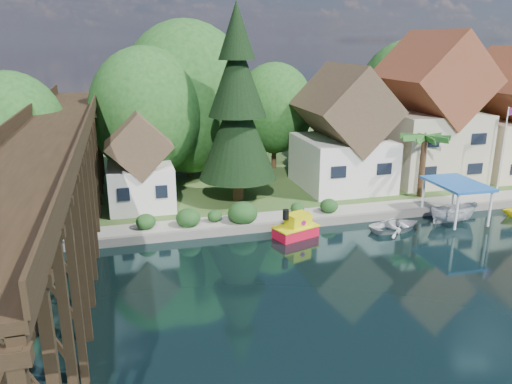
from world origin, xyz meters
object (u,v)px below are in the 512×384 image
house_center (429,118)px  conifer (237,109)px  boat_canopy (455,205)px  shed (140,167)px  palm_tree (425,140)px  house_right (511,121)px  trestle_bridge (57,185)px  tugboat (296,228)px  house_left (343,136)px  flagpole (505,141)px  boat_white_a (396,225)px

house_center → conifer: conifer is taller
conifer → house_center: bearing=6.3°
boat_canopy → shed: bearing=159.9°
shed → palm_tree: 23.59m
house_right → boat_canopy: size_ratio=2.49×
trestle_bridge → tugboat: size_ratio=12.61×
shed → trestle_bridge: bearing=-118.2°
house_left → boat_canopy: 11.69m
conifer → palm_tree: bearing=-11.3°
shed → boat_canopy: 24.57m
house_left → conifer: (-10.08, -1.62, 2.99)m
house_left → shed: bearing=-175.2°
shed → conifer: 9.02m
house_center → flagpole: bearing=-58.2°
trestle_bridge → house_right: bearing=14.8°
palm_tree → flagpole: flagpole is taller
house_right → boat_canopy: 16.95m
house_left → shed: (-18.00, -1.50, -1.31)m
shed → flagpole: bearing=-7.3°
flagpole → tugboat: bearing=-168.4°
house_left → boat_white_a: bearing=-90.8°
house_center → boat_canopy: house_center is taller
house_left → conifer: 10.64m
conifer → flagpole: bearing=-9.5°
trestle_bridge → conifer: size_ratio=2.79×
trestle_bridge → house_right: size_ratio=3.55×
house_right → conifer: (-28.08, -1.62, 2.36)m
house_left → tugboat: size_ratio=3.14×
boat_white_a → palm_tree: bearing=-52.8°
tugboat → house_right: bearing=20.5°
house_left → boat_canopy: size_ratio=2.21×
house_left → boat_white_a: (-0.15, -10.25, -4.72)m
shed → house_center: bearing=4.2°
boat_white_a → shed: bearing=55.6°
house_right → house_center: bearing=176.8°
trestle_bridge → flagpole: (35.67, 5.40, -0.23)m
house_left → boat_white_a: size_ratio=2.72×
shed → house_left: bearing=4.8°
house_right → tugboat: house_right is taller
shed → tugboat: 13.46m
trestle_bridge → conifer: bearing=35.5°
house_right → boat_white_a: size_ratio=3.07×
conifer → boat_canopy: conifer is taller
house_right → shed: (-36.00, -1.50, -1.95)m
house_left → conifer: size_ratio=0.69×
house_left → palm_tree: 7.09m
trestle_bridge → house_center: bearing=19.5°
palm_tree → tugboat: palm_tree is taller
house_right → conifer: conifer is taller
trestle_bridge → house_center: size_ratio=3.18×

